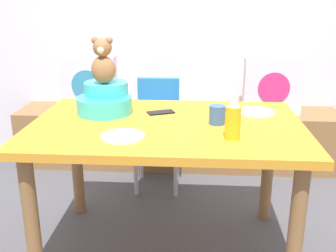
# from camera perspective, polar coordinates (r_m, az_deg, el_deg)

# --- Properties ---
(ground_plane) EXTENTS (8.00, 8.00, 0.00)m
(ground_plane) POSITION_cam_1_polar(r_m,az_deg,el_deg) (2.35, -0.18, -16.96)
(ground_plane) COLOR #4C4C51
(back_wall) EXTENTS (4.40, 0.10, 2.60)m
(back_wall) POSITION_cam_1_polar(r_m,az_deg,el_deg) (3.40, 1.67, 17.25)
(back_wall) COLOR silver
(back_wall) RESTS_ON ground_plane
(window_bench) EXTENTS (2.60, 0.44, 0.46)m
(window_bench) POSITION_cam_1_polar(r_m,az_deg,el_deg) (3.32, 1.31, -1.61)
(window_bench) COLOR olive
(window_bench) RESTS_ON ground_plane
(pillow_floral_left) EXTENTS (0.44, 0.15, 0.44)m
(pillow_floral_left) POSITION_cam_1_polar(r_m,az_deg,el_deg) (3.29, -11.22, 5.99)
(pillow_floral_left) COLOR silver
(pillow_floral_left) RESTS_ON window_bench
(pillow_floral_right) EXTENTS (0.44, 0.15, 0.44)m
(pillow_floral_right) POSITION_cam_1_polar(r_m,az_deg,el_deg) (3.23, 14.65, 5.53)
(pillow_floral_right) COLOR silver
(pillow_floral_right) RESTS_ON window_bench
(book_stack) EXTENTS (0.20, 0.14, 0.09)m
(book_stack) POSITION_cam_1_polar(r_m,az_deg,el_deg) (3.26, -2.87, 3.03)
(book_stack) COLOR #AF6F69
(book_stack) RESTS_ON window_bench
(dining_table) EXTENTS (1.37, 0.91, 0.74)m
(dining_table) POSITION_cam_1_polar(r_m,az_deg,el_deg) (2.05, -0.19, -2.20)
(dining_table) COLOR orange
(dining_table) RESTS_ON ground_plane
(highchair) EXTENTS (0.34, 0.45, 0.79)m
(highchair) POSITION_cam_1_polar(r_m,az_deg,el_deg) (2.82, -1.53, 1.01)
(highchair) COLOR #2672B2
(highchair) RESTS_ON ground_plane
(infant_seat_teal) EXTENTS (0.30, 0.33, 0.16)m
(infant_seat_teal) POSITION_cam_1_polar(r_m,az_deg,el_deg) (2.22, -8.98, 3.77)
(infant_seat_teal) COLOR #35C3C5
(infant_seat_teal) RESTS_ON dining_table
(teddy_bear) EXTENTS (0.13, 0.12, 0.25)m
(teddy_bear) POSITION_cam_1_polar(r_m,az_deg,el_deg) (2.18, -9.25, 9.03)
(teddy_bear) COLOR olive
(teddy_bear) RESTS_ON infant_seat_teal
(ketchup_bottle) EXTENTS (0.07, 0.07, 0.18)m
(ketchup_bottle) POSITION_cam_1_polar(r_m,az_deg,el_deg) (1.80, 9.26, 0.83)
(ketchup_bottle) COLOR gold
(ketchup_bottle) RESTS_ON dining_table
(coffee_mug) EXTENTS (0.12, 0.08, 0.09)m
(coffee_mug) POSITION_cam_1_polar(r_m,az_deg,el_deg) (2.01, 7.11, 1.60)
(coffee_mug) COLOR #335999
(coffee_mug) RESTS_ON dining_table
(dinner_plate_near) EXTENTS (0.20, 0.20, 0.01)m
(dinner_plate_near) POSITION_cam_1_polar(r_m,az_deg,el_deg) (1.82, -6.45, -1.46)
(dinner_plate_near) COLOR white
(dinner_plate_near) RESTS_ON dining_table
(dinner_plate_far) EXTENTS (0.20, 0.20, 0.01)m
(dinner_plate_far) POSITION_cam_1_polar(r_m,az_deg,el_deg) (2.24, 12.55, 1.95)
(dinner_plate_far) COLOR white
(dinner_plate_far) RESTS_ON dining_table
(cell_phone) EXTENTS (0.16, 0.12, 0.01)m
(cell_phone) POSITION_cam_1_polar(r_m,az_deg,el_deg) (2.19, -1.04, 1.96)
(cell_phone) COLOR black
(cell_phone) RESTS_ON dining_table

